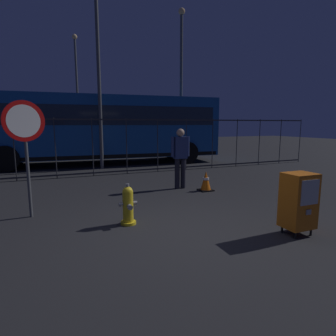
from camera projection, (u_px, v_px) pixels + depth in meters
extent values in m
plane|color=#262628|center=(179.00, 232.00, 4.69)|extent=(60.00, 60.00, 0.00)
cylinder|color=yellow|center=(128.00, 223.00, 5.08)|extent=(0.28, 0.28, 0.05)
cylinder|color=yellow|center=(128.00, 207.00, 5.04)|extent=(0.19, 0.19, 0.55)
sphere|color=yellow|center=(128.00, 192.00, 4.99)|extent=(0.19, 0.19, 0.19)
cylinder|color=gray|center=(128.00, 185.00, 4.98)|extent=(0.06, 0.06, 0.05)
cylinder|color=gray|center=(130.00, 207.00, 4.91)|extent=(0.09, 0.08, 0.09)
cylinder|color=gray|center=(121.00, 204.00, 4.98)|extent=(0.07, 0.07, 0.07)
cylinder|color=gray|center=(135.00, 203.00, 5.08)|extent=(0.07, 0.07, 0.07)
cylinder|color=black|center=(295.00, 235.00, 4.43)|extent=(0.04, 0.04, 0.12)
cylinder|color=black|center=(311.00, 232.00, 4.55)|extent=(0.04, 0.04, 0.12)
cylinder|color=black|center=(282.00, 229.00, 4.68)|extent=(0.04, 0.04, 0.12)
cylinder|color=black|center=(297.00, 226.00, 4.81)|extent=(0.04, 0.04, 0.12)
cube|color=orange|center=(298.00, 200.00, 4.54)|extent=(0.48, 0.40, 0.90)
cube|color=#B2B7BF|center=(310.00, 192.00, 4.32)|extent=(0.36, 0.01, 0.40)
cube|color=gray|center=(309.00, 212.00, 4.37)|extent=(0.10, 0.02, 0.08)
cylinder|color=#4C4F54|center=(27.00, 161.00, 5.31)|extent=(0.06, 0.06, 2.20)
cylinder|color=red|center=(24.00, 121.00, 5.17)|extent=(0.71, 0.31, 0.76)
cylinder|color=white|center=(24.00, 121.00, 5.16)|extent=(0.56, 0.23, 0.60)
cylinder|color=black|center=(177.00, 174.00, 7.81)|extent=(0.14, 0.14, 0.85)
cylinder|color=black|center=(183.00, 173.00, 7.88)|extent=(0.14, 0.14, 0.85)
cube|color=navy|center=(180.00, 148.00, 7.73)|extent=(0.36, 0.20, 0.60)
sphere|color=tan|center=(180.00, 133.00, 7.67)|extent=(0.22, 0.22, 0.22)
cylinder|color=navy|center=(173.00, 147.00, 7.64)|extent=(0.09, 0.09, 0.55)
cylinder|color=navy|center=(188.00, 146.00, 7.81)|extent=(0.09, 0.09, 0.55)
cube|color=black|center=(206.00, 190.00, 7.64)|extent=(0.36, 0.36, 0.03)
cone|color=orange|center=(206.00, 180.00, 7.60)|extent=(0.28, 0.28, 0.50)
cylinder|color=white|center=(206.00, 179.00, 7.59)|extent=(0.17, 0.17, 0.06)
cube|color=#2D2D33|center=(109.00, 120.00, 9.76)|extent=(18.00, 0.04, 0.05)
cube|color=#2D2D33|center=(111.00, 172.00, 10.05)|extent=(18.00, 0.04, 0.05)
cylinder|color=#2D2D33|center=(14.00, 150.00, 8.78)|extent=(0.03, 0.03, 2.00)
cylinder|color=#2D2D33|center=(55.00, 148.00, 9.23)|extent=(0.03, 0.03, 2.00)
cylinder|color=#2D2D33|center=(93.00, 147.00, 9.68)|extent=(0.03, 0.03, 2.00)
cylinder|color=#2D2D33|center=(127.00, 146.00, 10.13)|extent=(0.03, 0.03, 2.00)
cylinder|color=#2D2D33|center=(158.00, 145.00, 10.58)|extent=(0.03, 0.03, 2.00)
cylinder|color=#2D2D33|center=(186.00, 144.00, 11.03)|extent=(0.03, 0.03, 2.00)
cylinder|color=#2D2D33|center=(212.00, 144.00, 11.48)|extent=(0.03, 0.03, 2.00)
cylinder|color=#2D2D33|center=(237.00, 143.00, 11.94)|extent=(0.03, 0.03, 2.00)
cylinder|color=#2D2D33|center=(259.00, 142.00, 12.39)|extent=(0.03, 0.03, 2.00)
cylinder|color=#2D2D33|center=(280.00, 142.00, 12.84)|extent=(0.03, 0.03, 2.00)
cylinder|color=#2D2D33|center=(300.00, 141.00, 13.29)|extent=(0.03, 0.03, 2.00)
cube|color=#19519E|center=(101.00, 127.00, 12.62)|extent=(10.66, 3.27, 2.65)
cube|color=#1E2838|center=(101.00, 116.00, 12.54)|extent=(10.03, 3.24, 0.80)
cube|color=black|center=(102.00, 154.00, 12.81)|extent=(10.45, 3.26, 0.16)
cylinder|color=black|center=(187.00, 153.00, 12.76)|extent=(1.02, 0.35, 1.00)
cylinder|color=black|center=(170.00, 148.00, 15.10)|extent=(1.02, 0.35, 1.00)
cylinder|color=black|center=(5.00, 159.00, 10.50)|extent=(1.02, 0.35, 1.00)
cylinder|color=black|center=(18.00, 153.00, 12.84)|extent=(1.02, 0.35, 1.00)
cube|color=#4C5156|center=(29.00, 126.00, 14.91)|extent=(10.75, 3.95, 2.65)
cube|color=#1E2838|center=(28.00, 117.00, 14.83)|extent=(10.13, 3.88, 0.80)
cube|color=black|center=(31.00, 149.00, 15.10)|extent=(10.54, 3.93, 0.16)
cylinder|color=black|center=(104.00, 147.00, 15.87)|extent=(1.03, 0.42, 1.00)
cylinder|color=black|center=(92.00, 144.00, 18.00)|extent=(1.03, 0.42, 1.00)
cylinder|color=#4C4F54|center=(99.00, 87.00, 10.89)|extent=(0.14, 0.14, 6.46)
cylinder|color=#4C4F54|center=(181.00, 90.00, 13.66)|extent=(0.14, 0.14, 6.92)
sphere|color=#FFD18C|center=(182.00, 11.00, 13.11)|extent=(0.32, 0.32, 0.32)
cylinder|color=#4C4F54|center=(78.00, 97.00, 18.12)|extent=(0.14, 0.14, 7.11)
sphere|color=#FFD18C|center=(75.00, 37.00, 17.55)|extent=(0.32, 0.32, 0.32)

